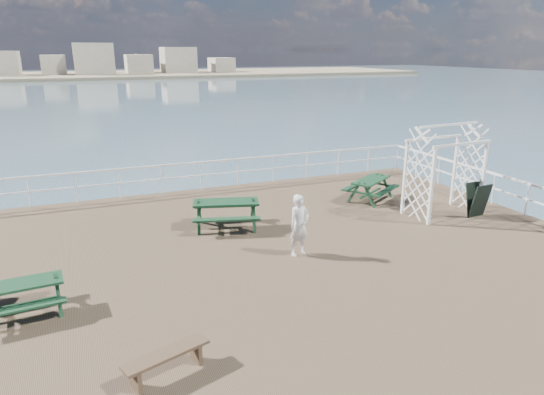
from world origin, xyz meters
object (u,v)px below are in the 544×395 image
at_px(picnic_table_d, 20,292).
at_px(flat_bench_near, 167,358).
at_px(person, 299,225).
at_px(picnic_table_b, 226,208).
at_px(trellis_arbor, 444,175).
at_px(picnic_table_c, 371,185).

xyz_separation_m(picnic_table_d, flat_bench_near, (2.33, -2.98, -0.18)).
bearing_deg(flat_bench_near, person, 22.95).
bearing_deg(person, picnic_table_d, 173.50).
relative_size(picnic_table_b, flat_bench_near, 1.51).
height_order(flat_bench_near, trellis_arbor, trellis_arbor).
xyz_separation_m(picnic_table_b, flat_bench_near, (-2.90, -6.23, -0.28)).
xyz_separation_m(picnic_table_b, picnic_table_d, (-5.23, -3.24, -0.10)).
distance_m(picnic_table_c, trellis_arbor, 2.61).
xyz_separation_m(picnic_table_c, person, (-4.37, -3.40, 0.26)).
xyz_separation_m(picnic_table_b, person, (1.15, -2.63, 0.21)).
distance_m(picnic_table_b, picnic_table_c, 5.58).
bearing_deg(picnic_table_c, picnic_table_d, 168.45).
distance_m(flat_bench_near, trellis_arbor, 10.86).
distance_m(picnic_table_b, picnic_table_d, 6.16).
bearing_deg(person, picnic_table_c, 25.85).
xyz_separation_m(picnic_table_b, picnic_table_c, (5.52, 0.77, -0.05)).
height_order(picnic_table_c, person, person).
height_order(flat_bench_near, person, person).
bearing_deg(picnic_table_c, flat_bench_near, -172.28).
xyz_separation_m(picnic_table_c, flat_bench_near, (-8.42, -7.00, -0.23)).
bearing_deg(picnic_table_b, picnic_table_c, 23.71).
xyz_separation_m(trellis_arbor, person, (-5.62, -1.23, -0.49)).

